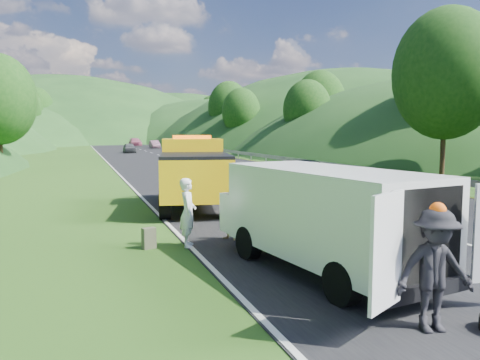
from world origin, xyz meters
name	(u,v)px	position (x,y,z in m)	size (l,w,h in m)	color
ground	(318,233)	(0.00, 0.00, 0.00)	(320.00, 320.00, 0.00)	#38661E
road_surface	(168,158)	(3.00, 40.00, 0.01)	(14.00, 200.00, 0.02)	black
guardrail	(203,152)	(10.30, 52.50, 0.00)	(0.06, 140.00, 1.52)	gray
tree_line_right	(266,149)	(23.00, 60.00, 0.00)	(14.00, 140.00, 14.00)	#2A5619
hills_backdrop	(122,141)	(6.50, 134.70, 0.00)	(201.00, 288.60, 44.00)	#2D5B23
tow_truck	(193,173)	(-2.35, 5.64, 1.37)	(3.59, 6.85, 2.80)	black
white_van	(322,214)	(-1.77, -3.34, 1.25)	(3.57, 6.52, 2.20)	black
woman	(188,247)	(-3.94, -0.33, 0.00)	(0.64, 0.47, 1.76)	white
child	(231,241)	(-2.69, -0.05, 0.00)	(0.51, 0.39, 1.04)	tan
worker	(432,332)	(-1.67, -6.54, 0.00)	(1.19, 0.68, 1.84)	black
suitcase	(149,238)	(-4.92, -0.17, 0.27)	(0.33, 0.19, 0.54)	#5B5B44
passing_suv	(306,191)	(4.05, 8.63, 0.00)	(2.54, 5.50, 1.53)	black
dist_car_a	(130,153)	(0.18, 53.12, 0.00)	(1.56, 3.89, 1.33)	#47484C
dist_car_b	(155,148)	(6.13, 69.27, 0.00)	(1.41, 4.03, 1.33)	#7E5467
dist_car_c	(135,146)	(4.41, 82.55, 0.00)	(2.17, 5.34, 1.55)	#A4526C
dist_car_d	(117,142)	(3.43, 113.65, 0.00)	(1.56, 3.89, 1.33)	#35373E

